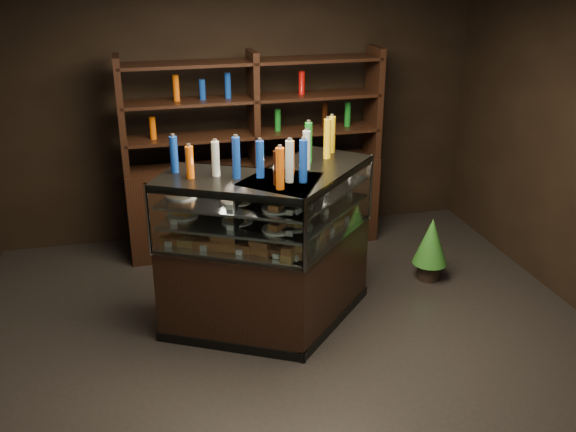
% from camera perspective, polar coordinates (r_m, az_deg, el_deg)
% --- Properties ---
extents(ground, '(5.00, 5.00, 0.00)m').
position_cam_1_polar(ground, '(5.01, 0.82, -12.26)').
color(ground, black).
rests_on(ground, ground).
extents(room_shell, '(5.02, 5.02, 3.01)m').
position_cam_1_polar(room_shell, '(4.22, 0.96, 10.01)').
color(room_shell, black).
rests_on(room_shell, ground).
extents(display_case, '(1.87, 1.30, 1.32)m').
position_cam_1_polar(display_case, '(5.16, -1.29, -5.36)').
color(display_case, black).
rests_on(display_case, ground).
extents(food_display, '(1.57, 0.93, 0.41)m').
position_cam_1_polar(food_display, '(4.93, -1.31, -0.06)').
color(food_display, '#B76D42').
rests_on(food_display, display_case).
extents(bottles_top, '(1.40, 0.78, 0.30)m').
position_cam_1_polar(bottles_top, '(4.78, -1.40, 5.40)').
color(bottles_top, '#B20C0A').
rests_on(bottles_top, display_case).
extents(potted_conifer, '(0.32, 0.32, 0.69)m').
position_cam_1_polar(potted_conifer, '(6.06, 12.63, -2.12)').
color(potted_conifer, black).
rests_on(potted_conifer, ground).
extents(back_shelving, '(2.56, 0.47, 2.00)m').
position_cam_1_polar(back_shelving, '(6.54, -2.94, 2.25)').
color(back_shelving, black).
rests_on(back_shelving, ground).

